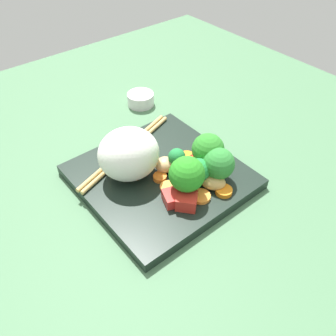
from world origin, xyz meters
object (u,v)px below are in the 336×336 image
object	(u,v)px
broccoli_floret_1	(177,158)
chopstick_pair	(126,150)
rice_mound	(129,154)
sauce_cup	(141,99)
square_plate	(161,177)
carrot_slice_0	(201,196)

from	to	relation	value
broccoli_floret_1	chopstick_pair	distance (cm)	10.02
rice_mound	sauce_cup	world-z (taller)	rice_mound
rice_mound	chopstick_pair	xyz separation A→B (cm)	(2.73, 5.13, -3.93)
rice_mound	chopstick_pair	size ratio (longest dim) A/B	0.42
rice_mound	square_plate	bearing A→B (deg)	-35.04
square_plate	carrot_slice_0	world-z (taller)	carrot_slice_0
square_plate	sauce_cup	size ratio (longest dim) A/B	4.40
square_plate	sauce_cup	distance (cm)	23.80
carrot_slice_0	chopstick_pair	world-z (taller)	chopstick_pair
broccoli_floret_1	carrot_slice_0	size ratio (longest dim) A/B	1.44
square_plate	rice_mound	size ratio (longest dim) A/B	2.57
broccoli_floret_1	chopstick_pair	bearing A→B (deg)	112.32
square_plate	sauce_cup	world-z (taller)	sauce_cup
broccoli_floret_1	chopstick_pair	xyz separation A→B (cm)	(-3.71, 9.04, -2.21)
rice_mound	carrot_slice_0	bearing A→B (deg)	-64.37
square_plate	rice_mound	xyz separation A→B (cm)	(-3.96, 2.78, 5.17)
square_plate	sauce_cup	bearing A→B (deg)	61.69
carrot_slice_0	chopstick_pair	distance (cm)	16.26
square_plate	rice_mound	world-z (taller)	rice_mound
broccoli_floret_1	sauce_cup	xyz separation A→B (cm)	(8.80, 22.08, -3.03)
square_plate	chopstick_pair	size ratio (longest dim) A/B	1.07
rice_mound	broccoli_floret_1	world-z (taller)	rice_mound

